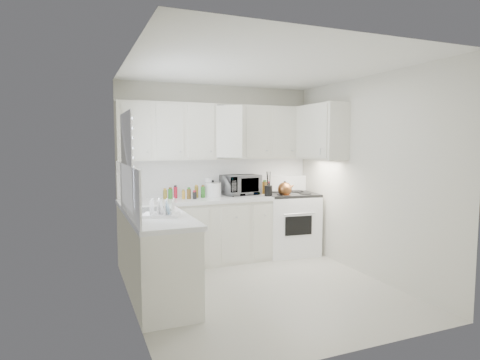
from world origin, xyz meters
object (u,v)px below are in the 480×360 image
tea_kettle (285,188)px  rice_cooker (213,188)px  dish_rack (162,207)px  microwave (240,183)px  utensil_crock (268,184)px  stove (290,215)px

tea_kettle → rice_cooker: bearing=-176.6°
rice_cooker → dish_rack: rice_cooker is taller
microwave → utensil_crock: 0.45m
utensil_crock → rice_cooker: bearing=160.8°
stove → utensil_crock: size_ratio=3.25×
microwave → rice_cooker: bearing=175.9°
utensil_crock → dish_rack: utensil_crock is taller
stove → microwave: size_ratio=2.23×
tea_kettle → utensil_crock: bearing=-167.5°
tea_kettle → microwave: size_ratio=0.48×
stove → tea_kettle: 0.51m
dish_rack → microwave: bearing=60.4°
utensil_crock → dish_rack: (-1.80, -1.04, -0.08)m
utensil_crock → dish_rack: bearing=-149.9°
rice_cooker → utensil_crock: (0.78, -0.27, 0.07)m
tea_kettle → rice_cooker: (-1.04, 0.30, 0.01)m
microwave → dish_rack: (-1.48, -1.36, -0.08)m
utensil_crock → stove: bearing=16.2°
tea_kettle → dish_rack: (-2.06, -1.01, -0.01)m
rice_cooker → stove: bearing=11.3°
rice_cooker → dish_rack: bearing=-109.8°
stove → tea_kettle: (-0.18, -0.16, 0.45)m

